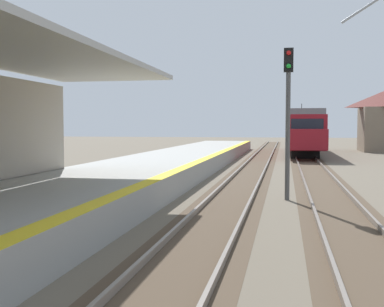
{
  "coord_description": "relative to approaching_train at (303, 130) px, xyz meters",
  "views": [
    {
      "loc": [
        3.72,
        3.58,
        2.56
      ],
      "look_at": [
        2.18,
        11.39,
        2.1
      ],
      "focal_mm": 44.37,
      "sensor_mm": 36.0,
      "label": 1
    }
  ],
  "objects": [
    {
      "name": "station_platform",
      "position": [
        -7.8,
        -31.9,
        -1.73
      ],
      "size": [
        5.0,
        80.0,
        0.91
      ],
      "color": "#999993",
      "rests_on": "ground"
    },
    {
      "name": "rail_signal_post",
      "position": [
        -1.5,
        -27.73,
        1.02
      ],
      "size": [
        0.32,
        0.34,
        5.2
      ],
      "color": "#4C4C4C",
      "rests_on": "ground"
    },
    {
      "name": "approaching_train",
      "position": [
        0.0,
        0.0,
        0.0
      ],
      "size": [
        2.93,
        19.6,
        4.76
      ],
      "color": "maroon",
      "rests_on": "ground"
    },
    {
      "name": "track_pair_nearest_platform",
      "position": [
        -3.4,
        -27.9,
        -2.13
      ],
      "size": [
        2.34,
        120.0,
        0.16
      ],
      "color": "#4C3D2D",
      "rests_on": "ground"
    },
    {
      "name": "track_pair_middle",
      "position": [
        -0.0,
        -27.9,
        -2.13
      ],
      "size": [
        2.34,
        120.0,
        0.16
      ],
      "color": "#4C3D2D",
      "rests_on": "ground"
    }
  ]
}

